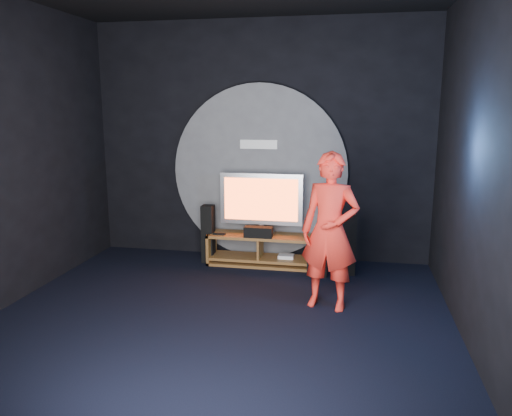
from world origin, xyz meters
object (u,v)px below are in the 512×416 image
(tower_speaker_left, at_px, (208,234))
(tower_speaker_right, at_px, (350,244))
(media_console, at_px, (261,252))
(player, at_px, (330,231))
(tv, at_px, (261,201))
(subwoofer, at_px, (317,264))

(tower_speaker_left, distance_m, tower_speaker_right, 2.06)
(media_console, distance_m, tower_speaker_right, 1.30)
(media_console, xyz_separation_m, player, (1.04, -1.38, 0.70))
(tower_speaker_left, bearing_deg, media_console, 0.12)
(player, bearing_deg, tower_speaker_right, 91.80)
(media_console, distance_m, tv, 0.74)
(subwoofer, distance_m, player, 1.34)
(player, bearing_deg, tv, 138.29)
(tower_speaker_right, xyz_separation_m, subwoofer, (-0.42, -0.13, -0.28))
(tower_speaker_right, bearing_deg, player, -100.48)
(media_console, distance_m, tower_speaker_left, 0.82)
(tower_speaker_left, bearing_deg, player, -36.92)
(tv, height_order, tower_speaker_right, tv)
(media_console, height_order, tv, tv)
(tower_speaker_right, relative_size, player, 0.48)
(subwoofer, bearing_deg, player, -79.69)
(tv, bearing_deg, subwoofer, -22.51)
(media_console, xyz_separation_m, tv, (-0.01, 0.07, 0.74))
(tv, height_order, subwoofer, tv)
(tower_speaker_left, xyz_separation_m, subwoofer, (1.63, -0.28, -0.28))
(media_console, relative_size, tv, 1.26)
(tower_speaker_right, distance_m, subwoofer, 0.52)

